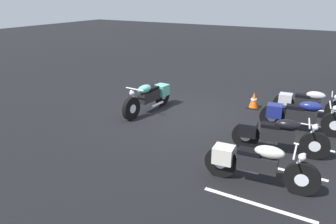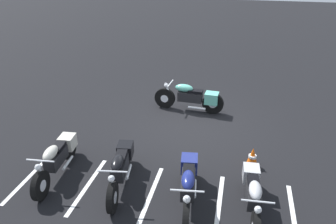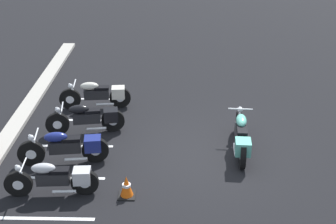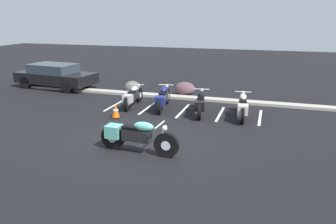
# 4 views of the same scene
# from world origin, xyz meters

# --- Properties ---
(ground) EXTENTS (60.00, 60.00, 0.00)m
(ground) POSITION_xyz_m (0.00, 0.00, 0.00)
(ground) COLOR black
(motorcycle_teal_featured) EXTENTS (2.41, 0.68, 0.95)m
(motorcycle_teal_featured) POSITION_xyz_m (0.17, -0.97, 0.50)
(motorcycle_teal_featured) COLOR black
(motorcycle_teal_featured) RESTS_ON ground
(parked_bike_0) EXTENTS (0.61, 2.18, 0.86)m
(parked_bike_0) POSITION_xyz_m (-1.83, 3.52, 0.46)
(parked_bike_0) COLOR black
(parked_bike_0) RESTS_ON ground
(parked_bike_1) EXTENTS (0.72, 2.32, 0.91)m
(parked_bike_1) POSITION_xyz_m (-0.46, 3.54, 0.49)
(parked_bike_1) COLOR black
(parked_bike_1) RESTS_ON ground
(parked_bike_2) EXTENTS (0.74, 2.25, 0.89)m
(parked_bike_2) POSITION_xyz_m (1.18, 3.27, 0.47)
(parked_bike_2) COLOR black
(parked_bike_2) RESTS_ON ground
(parked_bike_3) EXTENTS (0.65, 2.27, 0.89)m
(parked_bike_3) POSITION_xyz_m (2.81, 3.25, 0.48)
(parked_bike_3) COLOR black
(parked_bike_3) RESTS_ON ground
(traffic_cone) EXTENTS (0.40, 0.40, 0.54)m
(traffic_cone) POSITION_xyz_m (-1.84, 1.89, 0.25)
(traffic_cone) COLOR black
(traffic_cone) RESTS_ON ground
(stall_line_0) EXTENTS (0.10, 2.10, 0.00)m
(stall_line_0) POSITION_xyz_m (-2.70, 3.56, 0.00)
(stall_line_0) COLOR white
(stall_line_0) RESTS_ON ground
(stall_line_1) EXTENTS (0.10, 2.10, 0.00)m
(stall_line_1) POSITION_xyz_m (-1.16, 3.56, 0.00)
(stall_line_1) COLOR white
(stall_line_1) RESTS_ON ground
(stall_line_2) EXTENTS (0.10, 2.10, 0.00)m
(stall_line_2) POSITION_xyz_m (0.39, 3.56, 0.00)
(stall_line_2) COLOR white
(stall_line_2) RESTS_ON ground
(stall_line_3) EXTENTS (0.10, 2.10, 0.00)m
(stall_line_3) POSITION_xyz_m (1.93, 3.56, 0.00)
(stall_line_3) COLOR white
(stall_line_3) RESTS_ON ground
(stall_line_4) EXTENTS (0.10, 2.10, 0.00)m
(stall_line_4) POSITION_xyz_m (3.48, 3.56, 0.00)
(stall_line_4) COLOR white
(stall_line_4) RESTS_ON ground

